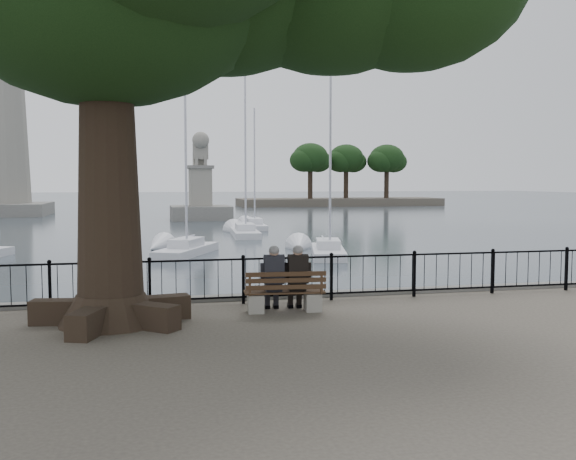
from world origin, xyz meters
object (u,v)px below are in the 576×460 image
object	(u,v)px
bench	(285,297)
lion_monument	(200,198)
person_right	(297,280)
person_left	(273,281)

from	to	relation	value
bench	lion_monument	size ratio (longest dim) A/B	0.20
person_right	lion_monument	bearing A→B (deg)	87.60
bench	person_right	size ratio (longest dim) A/B	1.22
bench	person_right	xyz separation A→B (m)	(0.28, 0.07, 0.33)
bench	lion_monument	world-z (taller)	lion_monument
bench	lion_monument	bearing A→B (deg)	87.28
bench	person_left	xyz separation A→B (m)	(-0.21, 0.11, 0.33)
person_left	person_right	world-z (taller)	same
person_left	bench	bearing A→B (deg)	-27.64
person_left	lion_monument	world-z (taller)	lion_monument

